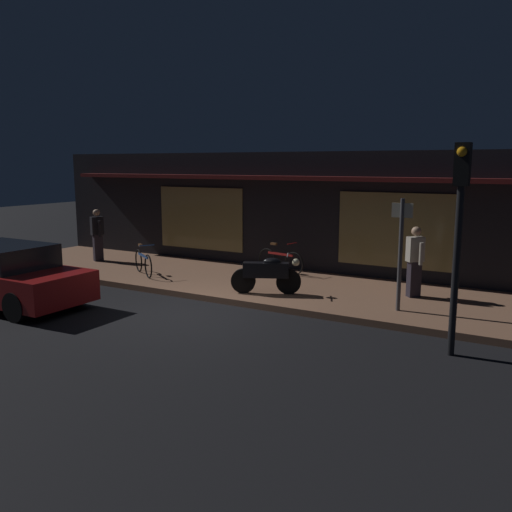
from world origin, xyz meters
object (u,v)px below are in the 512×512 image
object	(u,v)px
bicycle_extra	(143,262)
person_photographer	(97,234)
parked_car_far	(6,275)
person_bystander	(415,260)
bicycle_parked	(280,261)
motorcycle	(267,273)
sign_post	(401,248)
traffic_light_pole	(459,212)

from	to	relation	value
bicycle_extra	person_photographer	bearing A→B (deg)	160.61
parked_car_far	bicycle_extra	bearing A→B (deg)	76.04
person_photographer	person_bystander	size ratio (longest dim) A/B	1.00
bicycle_parked	person_bystander	world-z (taller)	person_bystander
motorcycle	bicycle_parked	distance (m)	2.53
person_photographer	sign_post	world-z (taller)	sign_post
bicycle_parked	person_bystander	distance (m)	4.17
person_photographer	sign_post	distance (m)	10.13
sign_post	parked_car_far	size ratio (longest dim) A/B	0.58
person_bystander	bicycle_parked	bearing A→B (deg)	167.03
person_photographer	sign_post	bearing A→B (deg)	-6.31
person_photographer	motorcycle	bearing A→B (deg)	-9.65
bicycle_extra	traffic_light_pole	world-z (taller)	traffic_light_pole
parked_car_far	motorcycle	bearing A→B (deg)	34.72
sign_post	parked_car_far	xyz separation A→B (m)	(-8.18, -3.53, -0.81)
traffic_light_pole	parked_car_far	size ratio (longest dim) A/B	0.88
bicycle_extra	sign_post	world-z (taller)	sign_post
motorcycle	sign_post	distance (m)	3.29
parked_car_far	sign_post	bearing A→B (deg)	23.35
bicycle_extra	traffic_light_pole	distance (m)	9.14
person_bystander	sign_post	bearing A→B (deg)	-89.24
person_photographer	parked_car_far	size ratio (longest dim) A/B	0.41
motorcycle	person_photographer	distance (m)	7.00
person_photographer	traffic_light_pole	xyz separation A→B (m)	(11.49, -2.97, 1.45)
person_bystander	traffic_light_pole	xyz separation A→B (m)	(1.45, -3.24, 1.45)
bicycle_parked	person_photographer	distance (m)	6.15
motorcycle	person_photographer	size ratio (longest dim) A/B	0.95
bicycle_extra	sign_post	distance (m)	7.34
sign_post	traffic_light_pole	world-z (taller)	traffic_light_pole
bicycle_parked	sign_post	bearing A→B (deg)	-29.73
bicycle_parked	person_bystander	xyz separation A→B (m)	(4.03, -0.93, 0.52)
motorcycle	person_bystander	distance (m)	3.49
bicycle_extra	parked_car_far	size ratio (longest dim) A/B	0.34
motorcycle	bicycle_extra	xyz separation A→B (m)	(-4.10, 0.19, -0.14)
parked_car_far	traffic_light_pole	bearing A→B (deg)	9.88
bicycle_extra	parked_car_far	bearing A→B (deg)	-103.96
motorcycle	sign_post	size ratio (longest dim) A/B	0.66
motorcycle	bicycle_extra	world-z (taller)	motorcycle
bicycle_extra	person_bystander	xyz separation A→B (m)	(7.25, 1.25, 0.52)
sign_post	bicycle_parked	bearing A→B (deg)	150.27
motorcycle	parked_car_far	xyz separation A→B (m)	(-5.01, -3.47, 0.06)
person_bystander	person_photographer	bearing A→B (deg)	-178.45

